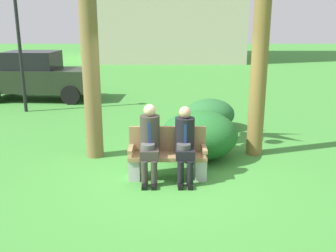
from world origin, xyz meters
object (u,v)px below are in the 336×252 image
parked_car_near (38,76)px  street_lamp (19,31)px  seated_man_right (185,140)px  park_bench (168,156)px  seated_man_left (150,139)px  shrub_mid_lawn (211,114)px  shrub_near_bench (200,135)px

parked_car_near → street_lamp: bearing=-83.6°
street_lamp → seated_man_right: bearing=-48.2°
park_bench → street_lamp: (-4.36, 5.09, 2.01)m
seated_man_left → park_bench: bearing=21.5°
seated_man_right → shrub_mid_lawn: 3.40m
park_bench → street_lamp: bearing=130.6°
shrub_near_bench → parked_car_near: (-5.21, 5.96, 0.35)m
street_lamp → seated_man_left: bearing=-52.1°
park_bench → seated_man_right: size_ratio=1.05×
seated_man_right → parked_car_near: size_ratio=0.33×
seated_man_left → seated_man_right: bearing=-0.4°
park_bench → street_lamp: 7.00m
street_lamp → park_bench: bearing=-49.4°
park_bench → shrub_near_bench: bearing=57.4°
seated_man_right → shrub_mid_lawn: bearing=76.4°
seated_man_right → parked_car_near: bearing=124.5°
park_bench → street_lamp: street_lamp is taller
park_bench → shrub_mid_lawn: 3.35m
park_bench → shrub_near_bench: shrub_near_bench is taller
shrub_mid_lawn → park_bench: bearing=-109.0°
shrub_near_bench → street_lamp: (-5.00, 4.09, 1.93)m
seated_man_left → shrub_mid_lawn: bearing=66.9°
seated_man_right → street_lamp: (-4.66, 5.22, 1.69)m
seated_man_right → shrub_near_bench: seated_man_right is taller
park_bench → seated_man_right: 0.46m
seated_man_left → parked_car_near: bearing=121.1°
park_bench → parked_car_near: (-4.57, 6.96, 0.44)m
shrub_mid_lawn → street_lamp: bearing=160.5°
shrub_mid_lawn → seated_man_left: bearing=-113.1°
park_bench → shrub_near_bench: size_ratio=0.88×
park_bench → seated_man_left: seated_man_left is taller
park_bench → seated_man_right: seated_man_right is taller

